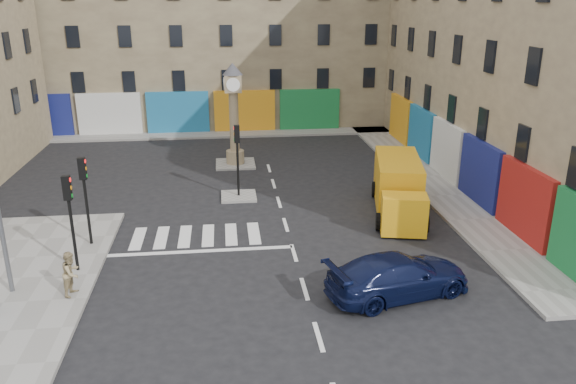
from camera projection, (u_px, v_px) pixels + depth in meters
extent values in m
plane|color=black|center=(297.00, 264.00, 21.88)|extent=(120.00, 120.00, 0.00)
cube|color=gray|center=(424.00, 177.00, 32.19)|extent=(2.60, 30.00, 0.15)
cube|color=gray|center=(206.00, 134.00, 42.24)|extent=(32.00, 2.40, 0.15)
cube|color=gray|center=(239.00, 196.00, 29.14)|extent=(1.80, 1.80, 0.12)
cube|color=gray|center=(235.00, 164.00, 34.77)|extent=(2.40, 2.40, 0.12)
cube|color=tan|center=(549.00, 33.00, 30.28)|extent=(10.00, 30.00, 16.00)
cube|color=gray|center=(202.00, 15.00, 44.90)|extent=(32.00, 10.00, 17.00)
cylinder|color=black|center=(73.00, 235.00, 20.64)|extent=(0.12, 0.12, 2.80)
cube|color=black|center=(67.00, 188.00, 20.03)|extent=(0.28, 0.22, 0.90)
cylinder|color=black|center=(88.00, 212.00, 22.89)|extent=(0.12, 0.12, 2.80)
cube|color=black|center=(82.00, 169.00, 22.29)|extent=(0.28, 0.22, 0.90)
cylinder|color=black|center=(238.00, 169.00, 28.66)|extent=(0.12, 0.12, 2.80)
cube|color=black|center=(237.00, 134.00, 28.05)|extent=(0.28, 0.22, 0.90)
cylinder|color=tan|center=(235.00, 157.00, 34.62)|extent=(1.10, 1.10, 0.80)
cylinder|color=tan|center=(234.00, 122.00, 33.89)|extent=(0.56, 0.56, 3.60)
cube|color=tan|center=(233.00, 83.00, 33.14)|extent=(1.00, 1.00, 1.00)
cylinder|color=white|center=(233.00, 85.00, 32.65)|extent=(0.80, 0.06, 0.80)
cone|color=#333338|center=(232.00, 69.00, 32.86)|extent=(1.20, 1.20, 0.70)
imported|color=black|center=(398.00, 276.00, 19.38)|extent=(5.52, 3.34, 1.50)
cube|color=orange|center=(397.00, 181.00, 27.59)|extent=(3.04, 5.20, 2.34)
cube|color=orange|center=(404.00, 214.00, 24.25)|extent=(2.15, 1.61, 1.73)
cube|color=black|center=(405.00, 206.00, 24.07)|extent=(1.88, 1.27, 0.71)
cylinder|color=black|center=(379.00, 222.00, 24.91)|extent=(0.42, 0.85, 0.81)
cylinder|color=black|center=(425.00, 224.00, 24.72)|extent=(0.42, 0.85, 0.81)
cylinder|color=black|center=(375.00, 189.00, 29.11)|extent=(0.42, 0.85, 0.81)
cylinder|color=black|center=(414.00, 191.00, 28.92)|extent=(0.42, 0.85, 0.81)
imported|color=#98855D|center=(71.00, 273.00, 19.12)|extent=(0.79, 0.91, 1.59)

